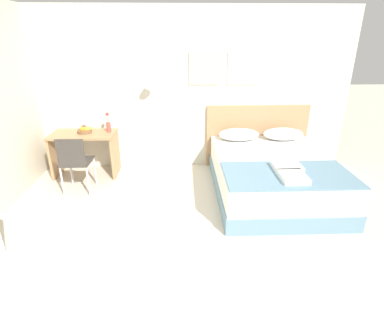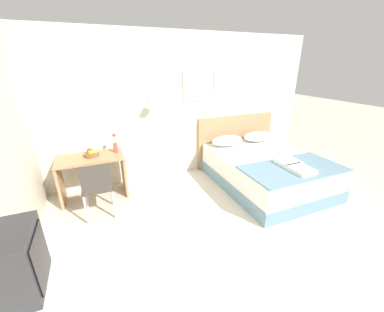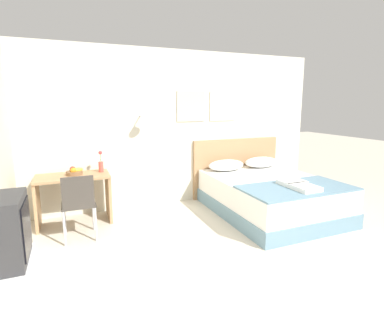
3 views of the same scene
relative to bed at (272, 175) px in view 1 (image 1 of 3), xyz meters
name	(u,v)px [view 1 (image 1 of 3)]	position (x,y,z in m)	size (l,w,h in m)	color
ground_plane	(187,261)	(-1.28, -1.44, -0.28)	(24.00, 24.00, 0.00)	beige
wall_back	(184,91)	(-1.28, 1.13, 1.05)	(5.63, 0.31, 2.65)	beige
bed	(272,175)	(0.00, 0.00, 0.00)	(1.65, 2.08, 0.57)	#66899E
headboard	(256,136)	(0.00, 1.07, 0.26)	(1.77, 0.06, 1.09)	#A87F56
pillow_left	(239,134)	(-0.37, 0.79, 0.38)	(0.67, 0.40, 0.19)	white
pillow_right	(283,134)	(0.37, 0.79, 0.38)	(0.67, 0.40, 0.19)	white
throw_blanket	(288,175)	(0.00, -0.60, 0.30)	(1.60, 0.83, 0.02)	#66899E
folded_towel_near_foot	(287,167)	(0.03, -0.46, 0.34)	(0.36, 0.28, 0.06)	white
folded_towel_mid_bed	(293,177)	(0.00, -0.75, 0.34)	(0.31, 0.36, 0.06)	white
desk	(85,147)	(-2.93, 0.76, 0.21)	(1.02, 0.55, 0.73)	#A87F56
desk_chair	(74,160)	(-2.88, 0.11, 0.24)	(0.41, 0.41, 0.88)	#3D3833
fruit_bowl	(85,130)	(-2.89, 0.78, 0.49)	(0.25, 0.23, 0.12)	brown
flower_vase	(108,125)	(-2.52, 0.82, 0.56)	(0.07, 0.07, 0.33)	#D14C42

